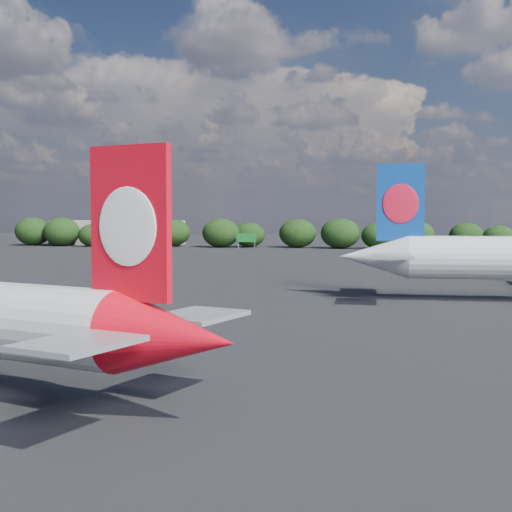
# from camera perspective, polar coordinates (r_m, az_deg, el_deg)

# --- Properties ---
(ground) EXTENTS (500.00, 500.00, 0.00)m
(ground) POSITION_cam_1_polar(r_m,az_deg,el_deg) (96.51, -4.04, -2.91)
(ground) COLOR black
(ground) RESTS_ON ground
(terminal_building) EXTENTS (42.00, 16.00, 8.00)m
(terminal_building) POSITION_cam_1_polar(r_m,az_deg,el_deg) (241.98, -10.99, 1.85)
(terminal_building) COLOR gray
(terminal_building) RESTS_ON ground
(highway_sign) EXTENTS (6.00, 0.30, 4.50)m
(highway_sign) POSITION_cam_1_polar(r_m,az_deg,el_deg) (213.15, -0.78, 1.46)
(highway_sign) COLOR #146826
(highway_sign) RESTS_ON ground
(billboard_yellow) EXTENTS (5.00, 0.30, 5.50)m
(billboard_yellow) POSITION_cam_1_polar(r_m,az_deg,el_deg) (215.21, 7.40, 1.65)
(billboard_yellow) COLOR gold
(billboard_yellow) RESTS_ON ground
(horizon_treeline) EXTENTS (205.55, 15.76, 9.16)m
(horizon_treeline) POSITION_cam_1_polar(r_m,az_deg,el_deg) (214.74, 5.19, 1.75)
(horizon_treeline) COLOR black
(horizon_treeline) RESTS_ON ground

